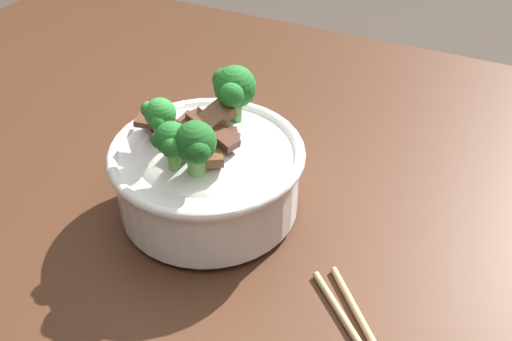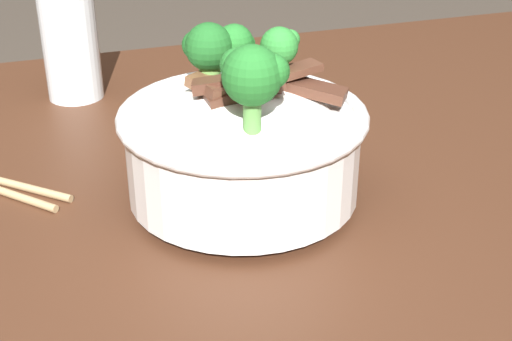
# 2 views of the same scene
# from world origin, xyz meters

# --- Properties ---
(dining_table) EXTENTS (1.52, 0.94, 0.81)m
(dining_table) POSITION_xyz_m (0.00, 0.00, 0.69)
(dining_table) COLOR #472819
(dining_table) RESTS_ON ground
(rice_bowl) EXTENTS (0.21, 0.21, 0.16)m
(rice_bowl) POSITION_xyz_m (0.12, 0.03, 0.87)
(rice_bowl) COLOR white
(rice_bowl) RESTS_ON dining_table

